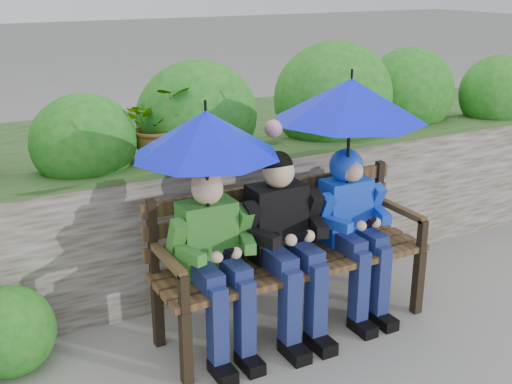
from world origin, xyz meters
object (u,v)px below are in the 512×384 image
boy_right (353,218)px  umbrella_left (206,134)px  park_bench (288,247)px  boy_left (215,254)px  boy_middle (285,237)px  umbrella_right (351,100)px

boy_right → umbrella_left: 1.28m
park_bench → boy_right: boy_right is taller
boy_left → umbrella_left: (-0.02, 0.03, 0.75)m
boy_middle → umbrella_left: 0.89m
park_bench → boy_right: size_ratio=1.60×
boy_middle → boy_right: (0.55, 0.02, 0.02)m
boy_right → umbrella_right: bearing=133.5°
boy_left → umbrella_left: bearing=128.1°
park_bench → boy_middle: 0.18m
boy_right → umbrella_right: umbrella_right is taller
umbrella_left → boy_left: bearing=-51.9°
park_bench → umbrella_left: 1.05m
boy_right → umbrella_right: 0.81m
boy_middle → umbrella_right: umbrella_right is taller
umbrella_left → park_bench: bearing=6.0°
park_bench → umbrella_left: umbrella_left is taller
umbrella_left → umbrella_right: 1.03m
park_bench → boy_middle: (-0.08, -0.10, 0.13)m
boy_middle → umbrella_left: bearing=176.3°
boy_left → boy_middle: size_ratio=0.96×
boy_left → park_bench: bearing=9.1°
boy_left → umbrella_right: umbrella_right is taller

